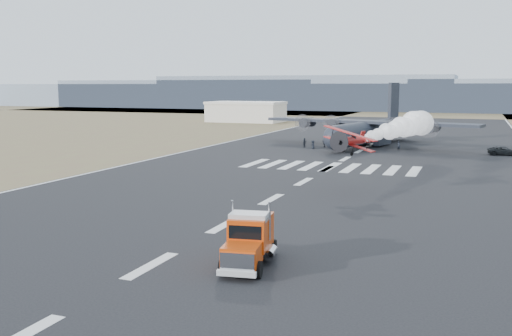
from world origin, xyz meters
The scene contains 21 objects.
ground centered at (0.00, 0.00, 0.00)m, with size 500.00×500.00×0.00m, color black.
scrub_far centered at (0.00, 230.00, 0.00)m, with size 500.00×80.00×0.00m, color brown.
runway_markings centered at (0.00, 60.00, 0.01)m, with size 60.00×260.00×0.01m, color silver, non-canonical shape.
ridge_seg_a centered at (-195.00, 260.00, 6.50)m, with size 150.00×50.00×13.00m, color slate.
ridge_seg_b centered at (-130.00, 260.00, 7.50)m, with size 150.00×50.00×15.00m, color slate.
ridge_seg_c centered at (-65.00, 260.00, 8.50)m, with size 150.00×50.00×17.00m, color slate.
ridge_seg_d centered at (0.00, 260.00, 6.50)m, with size 150.00×50.00×13.00m, color slate.
hangar_left centered at (-52.00, 145.00, 3.41)m, with size 24.50×14.50×6.70m.
semi_truck centered at (6.04, 2.59, 1.74)m, with size 3.61×8.06×3.55m.
aerobatic_biplane centered at (6.70, 31.59, 5.81)m, with size 6.38×5.88×3.13m.
smoke_trail centered at (10.53, 57.79, 6.04)m, with size 6.71×31.97×4.05m.
transport_aircraft centered at (0.26, 82.70, 3.24)m, with size 43.25×35.38×12.56m.
support_vehicle centered at (24.54, 75.13, 0.74)m, with size 2.45×5.31×1.48m, color black.
crew_a centered at (-3.86, 79.72, 0.78)m, with size 0.57×0.47×1.56m, color black.
crew_b centered at (-11.93, 77.44, 0.80)m, with size 0.77×0.48×1.59m, color black.
crew_c centered at (-9.20, 73.21, 0.78)m, with size 1.01×0.47×1.56m, color black.
crew_d centered at (-11.29, 74.91, 0.79)m, with size 0.93×0.48×1.59m, color black.
crew_e centered at (-8.92, 72.86, 0.79)m, with size 0.77×0.47×1.58m, color black.
crew_f centered at (-7.79, 76.80, 0.95)m, with size 1.75×0.57×1.89m, color black.
crew_g centered at (6.67, 75.24, 0.88)m, with size 0.64×0.53×1.76m, color black.
crew_h centered at (-4.93, 74.66, 0.82)m, with size 0.79×0.49×1.63m, color black.
Camera 1 is at (19.70, -31.58, 11.83)m, focal length 40.00 mm.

